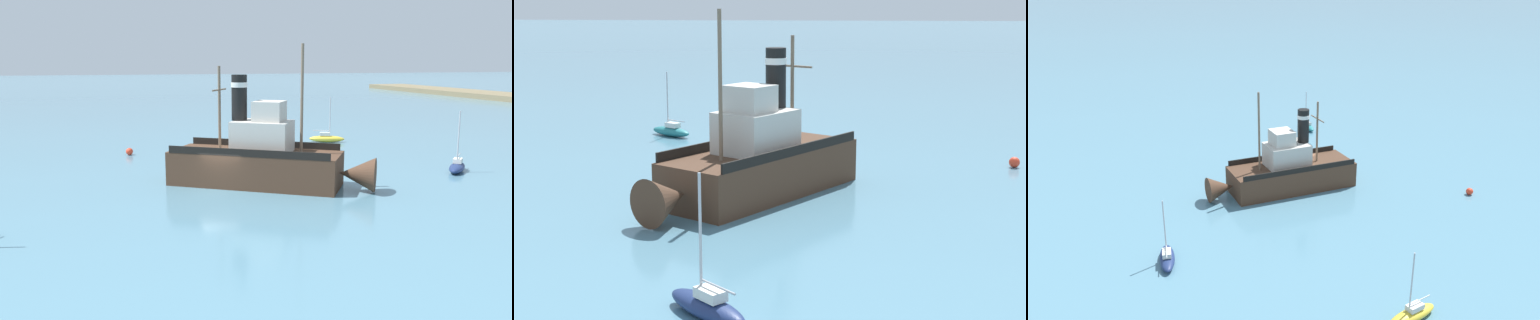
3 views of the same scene
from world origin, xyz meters
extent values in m
plane|color=teal|center=(0.00, 0.00, 0.00)|extent=(600.00, 600.00, 0.00)
cube|color=#4C3323|center=(-0.74, 2.86, 1.20)|extent=(10.26, 12.45, 2.40)
cone|color=#4C3323|center=(3.21, 8.88, 1.20)|extent=(3.28, 3.30, 2.35)
cube|color=beige|center=(-0.47, 3.28, 3.50)|extent=(4.70, 4.99, 2.20)
cube|color=beige|center=(-0.19, 3.70, 5.30)|extent=(2.94, 2.88, 1.40)
cylinder|color=black|center=(-1.40, 1.86, 6.20)|extent=(1.10, 1.10, 3.20)
cylinder|color=silver|center=(-1.40, 1.86, 7.10)|extent=(1.16, 1.16, 0.35)
cylinder|color=#75604C|center=(1.07, 5.62, 6.15)|extent=(0.20, 0.20, 7.50)
cylinder|color=#75604C|center=(-2.22, 0.60, 5.40)|extent=(0.20, 0.20, 6.00)
cylinder|color=#75604C|center=(-2.22, 0.60, 6.72)|extent=(2.24, 1.52, 0.12)
cube|color=black|center=(-2.54, 4.04, 2.65)|extent=(6.35, 9.60, 0.50)
cube|color=black|center=(1.06, 1.68, 2.65)|extent=(6.35, 9.60, 0.50)
ellipsoid|color=navy|center=(-0.45, 19.57, 0.35)|extent=(3.50, 3.42, 0.70)
cube|color=silver|center=(-0.60, 19.71, 0.88)|extent=(1.24, 1.22, 0.36)
cylinder|color=#B7B7BC|center=(-0.24, 19.36, 2.80)|extent=(0.10, 0.10, 4.20)
cylinder|color=#B7B7BC|center=(-0.89, 19.98, 1.25)|extent=(1.35, 1.30, 0.08)
ellipsoid|color=#23757A|center=(7.86, -14.30, 0.35)|extent=(3.74, 3.08, 0.70)
cube|color=silver|center=(7.69, -14.19, 0.88)|extent=(1.27, 1.16, 0.36)
cylinder|color=#B7B7BC|center=(8.10, -14.48, 2.80)|extent=(0.10, 0.10, 4.20)
cylinder|color=#B7B7BC|center=(7.37, -13.96, 1.25)|extent=(1.52, 1.10, 0.08)
sphere|color=red|center=(-15.82, -5.06, 0.34)|extent=(0.67, 0.67, 0.67)
camera|label=1|loc=(35.62, -7.87, 8.82)|focal=38.00mm
camera|label=2|loc=(-4.58, 43.82, 10.52)|focal=55.00mm
camera|label=3|loc=(-26.90, 44.00, 21.46)|focal=38.00mm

